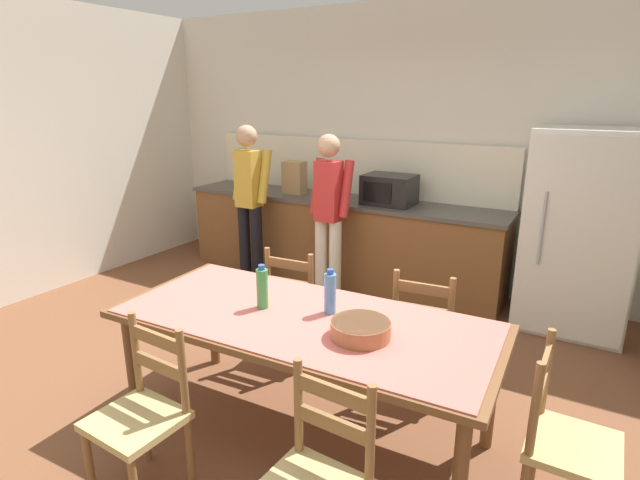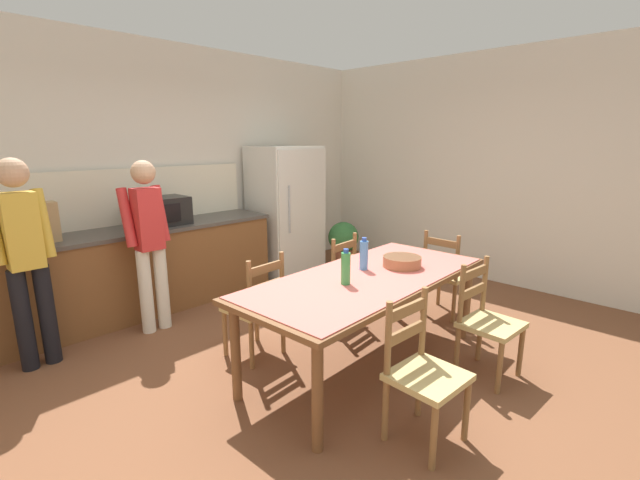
# 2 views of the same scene
# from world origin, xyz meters

# --- Properties ---
(ground_plane) EXTENTS (8.32, 8.32, 0.00)m
(ground_plane) POSITION_xyz_m (0.00, 0.00, 0.00)
(ground_plane) COLOR brown
(wall_back) EXTENTS (6.52, 0.12, 2.90)m
(wall_back) POSITION_xyz_m (0.00, 2.66, 1.45)
(wall_back) COLOR silver
(wall_back) RESTS_ON ground
(wall_right) EXTENTS (0.12, 5.20, 2.90)m
(wall_right) POSITION_xyz_m (3.26, 0.00, 1.45)
(wall_right) COLOR silver
(wall_right) RESTS_ON ground
(kitchen_counter) EXTENTS (3.60, 0.66, 0.92)m
(kitchen_counter) POSITION_xyz_m (-0.74, 2.23, 0.46)
(kitchen_counter) COLOR brown
(kitchen_counter) RESTS_ON ground
(counter_splashback) EXTENTS (3.56, 0.03, 0.60)m
(counter_splashback) POSITION_xyz_m (-0.74, 2.54, 1.22)
(counter_splashback) COLOR #EFE8CB
(counter_splashback) RESTS_ON kitchen_counter
(refrigerator) EXTENTS (0.87, 0.73, 1.74)m
(refrigerator) POSITION_xyz_m (1.59, 2.19, 0.87)
(refrigerator) COLOR silver
(refrigerator) RESTS_ON ground
(microwave) EXTENTS (0.50, 0.39, 0.30)m
(microwave) POSITION_xyz_m (-0.16, 2.21, 1.07)
(microwave) COLOR black
(microwave) RESTS_ON kitchen_counter
(paper_bag) EXTENTS (0.24, 0.16, 0.36)m
(paper_bag) POSITION_xyz_m (-1.29, 2.20, 1.10)
(paper_bag) COLOR tan
(paper_bag) RESTS_ON kitchen_counter
(dining_table) EXTENTS (2.26, 1.05, 0.77)m
(dining_table) POSITION_xyz_m (0.32, -0.21, 0.70)
(dining_table) COLOR brown
(dining_table) RESTS_ON ground
(bottle_near_centre) EXTENTS (0.07, 0.07, 0.27)m
(bottle_near_centre) POSITION_xyz_m (0.05, -0.22, 0.90)
(bottle_near_centre) COLOR green
(bottle_near_centre) RESTS_ON dining_table
(bottle_off_centre) EXTENTS (0.07, 0.07, 0.27)m
(bottle_off_centre) POSITION_xyz_m (0.43, -0.09, 0.90)
(bottle_off_centre) COLOR #4C8ED6
(bottle_off_centre) RESTS_ON dining_table
(serving_bowl) EXTENTS (0.32, 0.32, 0.09)m
(serving_bowl) POSITION_xyz_m (0.72, -0.27, 0.82)
(serving_bowl) COLOR #9E6642
(serving_bowl) RESTS_ON dining_table
(chair_side_near_right) EXTENTS (0.44, 0.42, 0.91)m
(chair_side_near_right) POSITION_xyz_m (0.86, -0.98, 0.44)
(chair_side_near_right) COLOR olive
(chair_side_near_right) RESTS_ON ground
(chair_side_near_left) EXTENTS (0.44, 0.42, 0.91)m
(chair_side_near_left) POSITION_xyz_m (-0.15, -1.01, 0.44)
(chair_side_near_left) COLOR olive
(chair_side_near_left) RESTS_ON ground
(chair_side_far_left) EXTENTS (0.45, 0.43, 0.91)m
(chair_side_far_left) POSITION_xyz_m (-0.20, 0.55, 0.44)
(chair_side_far_left) COLOR olive
(chair_side_far_left) RESTS_ON ground
(chair_head_end) EXTENTS (0.41, 0.42, 0.91)m
(chair_head_end) POSITION_xyz_m (1.73, -0.16, 0.44)
(chair_head_end) COLOR olive
(chair_head_end) RESTS_ON ground
(chair_side_far_right) EXTENTS (0.46, 0.44, 0.91)m
(chair_side_far_right) POSITION_xyz_m (0.80, 0.58, 0.44)
(chair_side_far_right) COLOR olive
(chair_side_far_right) RESTS_ON ground
(person_at_sink) EXTENTS (0.42, 0.29, 1.69)m
(person_at_sink) POSITION_xyz_m (-1.54, 1.71, 0.95)
(person_at_sink) COLOR black
(person_at_sink) RESTS_ON ground
(person_at_counter) EXTENTS (0.41, 0.28, 1.64)m
(person_at_counter) POSITION_xyz_m (-0.57, 1.69, 0.92)
(person_at_counter) COLOR silver
(person_at_counter) RESTS_ON ground
(potted_plant) EXTENTS (0.44, 0.44, 0.67)m
(potted_plant) POSITION_xyz_m (2.31, 1.76, 0.39)
(potted_plant) COLOR brown
(potted_plant) RESTS_ON ground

